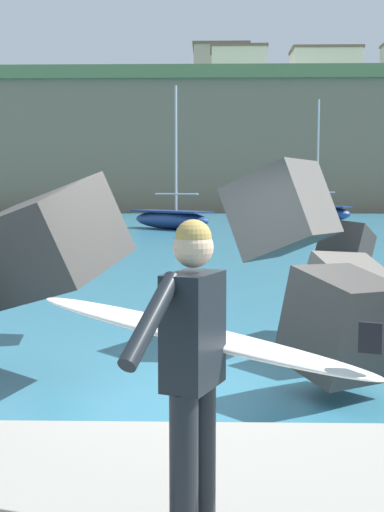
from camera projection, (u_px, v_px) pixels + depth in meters
ground_plane at (181, 388)px, 7.53m from camera, size 400.00×400.00×0.00m
breakwater_jetty at (285, 263)px, 8.87m from camera, size 29.82×6.46×2.57m
surfer_with_board at (195, 356)px, 3.69m from camera, size 2.07×1.49×1.78m
boat_near_right at (321, 213)px, 45.30m from camera, size 4.38×3.73×7.97m
boat_mid_right at (171, 219)px, 36.95m from camera, size 5.05×4.92×7.55m
headland_bluff at (367, 150)px, 80.16m from camera, size 92.99×37.92×13.23m
station_building_west at (238, 68)px, 75.77m from camera, size 6.18×5.18×4.36m
station_building_east at (221, 73)px, 84.86m from camera, size 6.87×7.50×6.28m
station_building_annex at (325, 71)px, 79.50m from camera, size 8.02×4.87×5.01m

